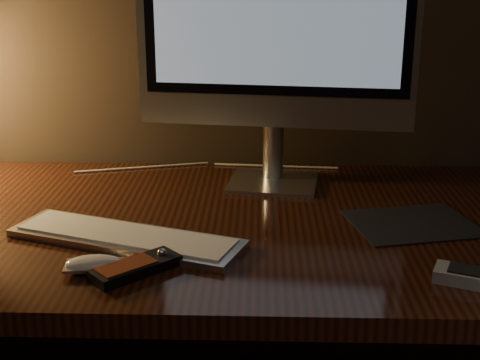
{
  "coord_description": "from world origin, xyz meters",
  "views": [
    {
      "loc": [
        0.08,
        0.64,
        1.23
      ],
      "look_at": [
        0.05,
        1.73,
        0.87
      ],
      "focal_mm": 50.0,
      "sensor_mm": 36.0,
      "label": 1
    }
  ],
  "objects_px": {
    "mouse": "(95,266)",
    "media_remote": "(136,267)",
    "keyboard": "(126,237)",
    "monitor": "(276,17)",
    "desk": "(219,264)"
  },
  "relations": [
    {
      "from": "mouse",
      "to": "media_remote",
      "type": "height_order",
      "value": "media_remote"
    },
    {
      "from": "keyboard",
      "to": "media_remote",
      "type": "bearing_deg",
      "value": -52.61
    },
    {
      "from": "media_remote",
      "to": "keyboard",
      "type": "bearing_deg",
      "value": 64.89
    },
    {
      "from": "keyboard",
      "to": "mouse",
      "type": "relative_size",
      "value": 4.53
    },
    {
      "from": "keyboard",
      "to": "mouse",
      "type": "bearing_deg",
      "value": -82.65
    },
    {
      "from": "monitor",
      "to": "mouse",
      "type": "relative_size",
      "value": 6.56
    },
    {
      "from": "keyboard",
      "to": "mouse",
      "type": "distance_m",
      "value": 0.13
    },
    {
      "from": "desk",
      "to": "media_remote",
      "type": "xyz_separation_m",
      "value": [
        -0.11,
        -0.31,
        0.14
      ]
    },
    {
      "from": "monitor",
      "to": "media_remote",
      "type": "relative_size",
      "value": 4.29
    },
    {
      "from": "monitor",
      "to": "mouse",
      "type": "bearing_deg",
      "value": -115.79
    },
    {
      "from": "monitor",
      "to": "mouse",
      "type": "xyz_separation_m",
      "value": [
        -0.3,
        -0.45,
        -0.36
      ]
    },
    {
      "from": "desk",
      "to": "monitor",
      "type": "relative_size",
      "value": 2.57
    },
    {
      "from": "monitor",
      "to": "keyboard",
      "type": "distance_m",
      "value": 0.56
    },
    {
      "from": "keyboard",
      "to": "mouse",
      "type": "height_order",
      "value": "mouse"
    },
    {
      "from": "monitor",
      "to": "mouse",
      "type": "distance_m",
      "value": 0.65
    }
  ]
}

